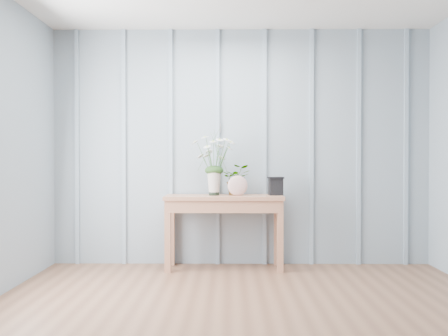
{
  "coord_description": "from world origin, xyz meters",
  "views": [
    {
      "loc": [
        -0.13,
        -3.33,
        1.11
      ],
      "look_at": [
        -0.18,
        1.94,
        1.03
      ],
      "focal_mm": 42.0,
      "sensor_mm": 36.0,
      "label": 1
    }
  ],
  "objects_px": {
    "felt_disc_vessel": "(238,186)",
    "sideboard": "(224,207)",
    "daisy_vase": "(214,155)",
    "carved_box": "(276,186)"
  },
  "relations": [
    {
      "from": "sideboard",
      "to": "felt_disc_vessel",
      "type": "xyz_separation_m",
      "value": [
        0.14,
        -0.06,
        0.22
      ]
    },
    {
      "from": "sideboard",
      "to": "daisy_vase",
      "type": "height_order",
      "value": "daisy_vase"
    },
    {
      "from": "felt_disc_vessel",
      "to": "sideboard",
      "type": "bearing_deg",
      "value": 148.38
    },
    {
      "from": "sideboard",
      "to": "felt_disc_vessel",
      "type": "height_order",
      "value": "felt_disc_vessel"
    },
    {
      "from": "felt_disc_vessel",
      "to": "carved_box",
      "type": "relative_size",
      "value": 1.09
    },
    {
      "from": "carved_box",
      "to": "felt_disc_vessel",
      "type": "bearing_deg",
      "value": -166.77
    },
    {
      "from": "felt_disc_vessel",
      "to": "daisy_vase",
      "type": "bearing_deg",
      "value": 157.09
    },
    {
      "from": "daisy_vase",
      "to": "carved_box",
      "type": "bearing_deg",
      "value": 2.38
    },
    {
      "from": "sideboard",
      "to": "daisy_vase",
      "type": "bearing_deg",
      "value": 177.58
    },
    {
      "from": "sideboard",
      "to": "carved_box",
      "type": "distance_m",
      "value": 0.57
    }
  ]
}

